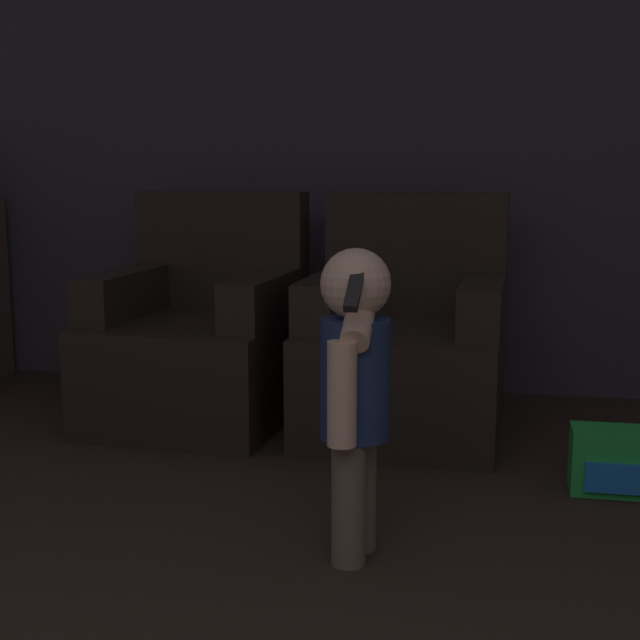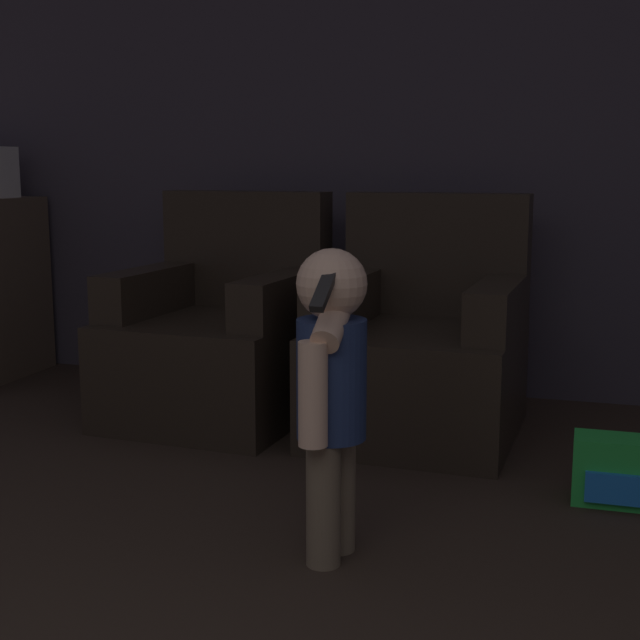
{
  "view_description": "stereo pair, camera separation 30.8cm",
  "coord_description": "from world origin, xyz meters",
  "px_view_note": "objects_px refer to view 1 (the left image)",
  "views": [
    {
      "loc": [
        0.33,
        0.14,
        1.1
      ],
      "look_at": [
        -0.25,
        3.12,
        0.57
      ],
      "focal_mm": 50.0,
      "sensor_mm": 36.0,
      "label": 1
    },
    {
      "loc": [
        0.63,
        0.21,
        1.1
      ],
      "look_at": [
        -0.25,
        3.12,
        0.57
      ],
      "focal_mm": 50.0,
      "sensor_mm": 36.0,
      "label": 2
    }
  ],
  "objects_px": {
    "armchair_left": "(200,342)",
    "person_toddler": "(355,379)",
    "toy_backpack": "(612,461)",
    "armchair_right": "(406,350)"
  },
  "relations": [
    {
      "from": "armchair_left",
      "to": "person_toddler",
      "type": "bearing_deg",
      "value": -51.58
    },
    {
      "from": "armchair_right",
      "to": "toy_backpack",
      "type": "xyz_separation_m",
      "value": [
        0.76,
        -0.61,
        -0.23
      ]
    },
    {
      "from": "armchair_left",
      "to": "armchair_right",
      "type": "relative_size",
      "value": 1.0
    },
    {
      "from": "armchair_left",
      "to": "person_toddler",
      "type": "relative_size",
      "value": 1.11
    },
    {
      "from": "person_toddler",
      "to": "toy_backpack",
      "type": "distance_m",
      "value": 1.11
    },
    {
      "from": "armchair_right",
      "to": "armchair_left",
      "type": "bearing_deg",
      "value": -177.48
    },
    {
      "from": "toy_backpack",
      "to": "armchair_left",
      "type": "bearing_deg",
      "value": 159.76
    },
    {
      "from": "person_toddler",
      "to": "toy_backpack",
      "type": "height_order",
      "value": "person_toddler"
    },
    {
      "from": "armchair_left",
      "to": "toy_backpack",
      "type": "relative_size",
      "value": 3.58
    },
    {
      "from": "armchair_left",
      "to": "person_toddler",
      "type": "distance_m",
      "value": 1.57
    }
  ]
}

